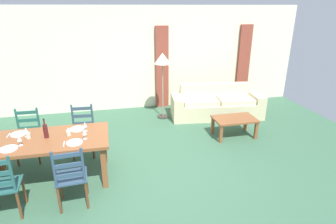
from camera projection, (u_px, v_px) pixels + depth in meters
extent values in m
cube|color=#386046|center=(149.00, 171.00, 4.78)|extent=(9.60, 9.60, 0.02)
cube|color=beige|center=(128.00, 59.00, 7.30)|extent=(9.60, 0.16, 2.70)
cube|color=brown|center=(162.00, 68.00, 7.44)|extent=(0.35, 0.08, 2.20)
cube|color=brown|center=(243.00, 64.00, 7.93)|extent=(0.35, 0.08, 2.20)
cube|color=brown|center=(46.00, 140.00, 4.26)|extent=(1.90, 0.96, 0.05)
cube|color=brown|center=(104.00, 167.00, 4.22)|extent=(0.08, 0.08, 0.70)
cube|color=brown|center=(104.00, 145.00, 4.91)|extent=(0.08, 0.08, 0.70)
cube|color=#235352|center=(3.00, 186.00, 3.63)|extent=(0.45, 0.43, 0.03)
cylinder|color=brown|center=(24.00, 190.00, 3.91)|extent=(0.04, 0.04, 0.43)
cylinder|color=brown|center=(19.00, 206.00, 3.61)|extent=(0.04, 0.04, 0.43)
cylinder|color=#235352|center=(12.00, 174.00, 3.43)|extent=(0.04, 0.04, 0.50)
cube|color=#2F465E|center=(71.00, 177.00, 3.82)|extent=(0.45, 0.43, 0.03)
cylinder|color=brown|center=(61.00, 186.00, 4.01)|extent=(0.04, 0.04, 0.43)
cylinder|color=brown|center=(86.00, 181.00, 4.11)|extent=(0.04, 0.04, 0.43)
cylinder|color=brown|center=(59.00, 200.00, 3.71)|extent=(0.04, 0.04, 0.43)
cylinder|color=brown|center=(87.00, 195.00, 3.80)|extent=(0.04, 0.04, 0.43)
cylinder|color=#2F465E|center=(54.00, 169.00, 3.53)|extent=(0.04, 0.04, 0.50)
cylinder|color=#2F465E|center=(83.00, 165.00, 3.63)|extent=(0.04, 0.04, 0.50)
cube|color=#2F465E|center=(70.00, 175.00, 3.62)|extent=(0.38, 0.05, 0.06)
cube|color=#2F465E|center=(68.00, 166.00, 3.57)|extent=(0.38, 0.05, 0.06)
cube|color=#2F465E|center=(67.00, 155.00, 3.52)|extent=(0.38, 0.05, 0.06)
cube|color=#21584B|center=(28.00, 138.00, 4.93)|extent=(0.43, 0.41, 0.03)
cylinder|color=brown|center=(39.00, 153.00, 4.89)|extent=(0.04, 0.04, 0.43)
cylinder|color=brown|center=(17.00, 155.00, 4.83)|extent=(0.04, 0.04, 0.43)
cylinder|color=brown|center=(43.00, 145.00, 5.20)|extent=(0.04, 0.04, 0.43)
cylinder|color=brown|center=(23.00, 146.00, 5.14)|extent=(0.04, 0.04, 0.43)
cylinder|color=#21584B|center=(39.00, 121.00, 5.02)|extent=(0.04, 0.04, 0.50)
cylinder|color=#21584B|center=(17.00, 122.00, 4.96)|extent=(0.04, 0.04, 0.50)
cube|color=#21584B|center=(29.00, 128.00, 5.04)|extent=(0.38, 0.04, 0.06)
cube|color=#21584B|center=(28.00, 120.00, 4.98)|extent=(0.38, 0.04, 0.06)
cube|color=#21584B|center=(26.00, 113.00, 4.93)|extent=(0.38, 0.04, 0.06)
cube|color=#304755|center=(83.00, 133.00, 5.12)|extent=(0.45, 0.43, 0.03)
cylinder|color=brown|center=(93.00, 148.00, 5.07)|extent=(0.04, 0.04, 0.43)
cylinder|color=brown|center=(73.00, 149.00, 5.03)|extent=(0.04, 0.04, 0.43)
cylinder|color=brown|center=(95.00, 140.00, 5.39)|extent=(0.04, 0.04, 0.43)
cylinder|color=brown|center=(76.00, 141.00, 5.34)|extent=(0.04, 0.04, 0.43)
cylinder|color=#304755|center=(92.00, 116.00, 5.21)|extent=(0.04, 0.04, 0.50)
cylinder|color=#304755|center=(73.00, 118.00, 5.16)|extent=(0.04, 0.04, 0.50)
cube|color=#304755|center=(83.00, 123.00, 5.23)|extent=(0.38, 0.05, 0.06)
cube|color=#304755|center=(82.00, 116.00, 5.18)|extent=(0.38, 0.05, 0.06)
cube|color=#304755|center=(82.00, 109.00, 5.13)|extent=(0.38, 0.05, 0.06)
cylinder|color=white|center=(9.00, 149.00, 3.93)|extent=(0.24, 0.24, 0.02)
cylinder|color=white|center=(74.00, 143.00, 4.11)|extent=(0.24, 0.24, 0.02)
cube|color=silver|center=(64.00, 144.00, 4.08)|extent=(0.02, 0.17, 0.01)
cylinder|color=white|center=(18.00, 134.00, 4.38)|extent=(0.24, 0.24, 0.02)
cube|color=silver|center=(8.00, 135.00, 4.35)|extent=(0.02, 0.17, 0.01)
cylinder|color=white|center=(77.00, 129.00, 4.56)|extent=(0.24, 0.24, 0.02)
cube|color=silver|center=(68.00, 130.00, 4.54)|extent=(0.02, 0.17, 0.01)
cylinder|color=#471919|center=(46.00, 131.00, 4.25)|extent=(0.07, 0.07, 0.22)
cylinder|color=#471919|center=(44.00, 122.00, 4.20)|extent=(0.02, 0.02, 0.08)
cylinder|color=black|center=(44.00, 119.00, 4.18)|extent=(0.03, 0.03, 0.02)
cylinder|color=white|center=(21.00, 145.00, 4.04)|extent=(0.06, 0.06, 0.01)
cylinder|color=white|center=(20.00, 143.00, 4.03)|extent=(0.01, 0.01, 0.07)
cone|color=white|center=(19.00, 138.00, 4.00)|extent=(0.06, 0.06, 0.08)
cylinder|color=white|center=(85.00, 139.00, 4.24)|extent=(0.06, 0.06, 0.01)
cylinder|color=white|center=(85.00, 136.00, 4.23)|extent=(0.01, 0.01, 0.07)
cone|color=white|center=(84.00, 132.00, 4.20)|extent=(0.06, 0.06, 0.08)
cylinder|color=white|center=(27.00, 136.00, 4.31)|extent=(0.06, 0.06, 0.01)
cylinder|color=white|center=(27.00, 134.00, 4.30)|extent=(0.01, 0.01, 0.07)
cone|color=white|center=(26.00, 130.00, 4.27)|extent=(0.06, 0.06, 0.08)
cylinder|color=white|center=(86.00, 131.00, 4.51)|extent=(0.06, 0.06, 0.01)
cylinder|color=white|center=(85.00, 129.00, 4.50)|extent=(0.01, 0.01, 0.07)
cone|color=white|center=(85.00, 124.00, 4.47)|extent=(0.06, 0.06, 0.08)
cylinder|color=beige|center=(69.00, 133.00, 4.34)|extent=(0.07, 0.07, 0.09)
cylinder|color=beige|center=(28.00, 136.00, 4.25)|extent=(0.07, 0.07, 0.09)
cube|color=beige|center=(216.00, 109.00, 7.03)|extent=(1.88, 1.01, 0.40)
cube|color=beige|center=(214.00, 98.00, 7.24)|extent=(1.81, 0.41, 0.80)
cube|color=beige|center=(255.00, 105.00, 7.10)|extent=(0.33, 0.82, 0.58)
cube|color=beige|center=(177.00, 107.00, 6.90)|extent=(0.33, 0.82, 0.58)
cube|color=beige|center=(235.00, 100.00, 6.93)|extent=(0.93, 0.74, 0.12)
cube|color=beige|center=(200.00, 101.00, 6.85)|extent=(0.93, 0.74, 0.12)
cube|color=brown|center=(235.00, 119.00, 5.90)|extent=(0.90, 0.56, 0.04)
cube|color=brown|center=(221.00, 134.00, 5.69)|extent=(0.06, 0.06, 0.38)
cube|color=brown|center=(256.00, 131.00, 5.85)|extent=(0.06, 0.06, 0.38)
cube|color=brown|center=(213.00, 125.00, 6.11)|extent=(0.06, 0.06, 0.38)
cube|color=brown|center=(246.00, 122.00, 6.27)|extent=(0.06, 0.06, 0.38)
cylinder|color=#332D28|center=(163.00, 117.00, 7.05)|extent=(0.28, 0.28, 0.03)
cylinder|color=gray|center=(163.00, 91.00, 6.80)|extent=(0.03, 0.03, 1.35)
cone|color=beige|center=(162.00, 58.00, 6.51)|extent=(0.40, 0.40, 0.26)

